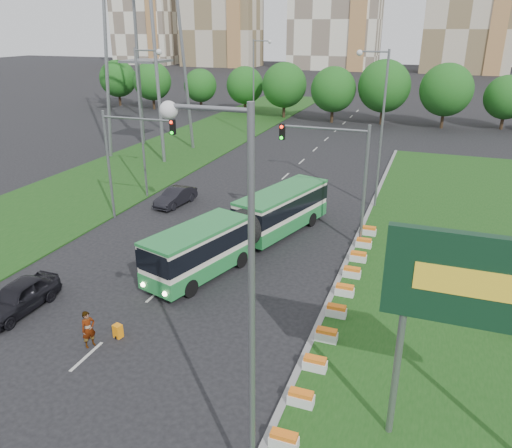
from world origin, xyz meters
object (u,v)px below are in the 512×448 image
at_px(articulated_bus, 245,226).
at_px(car_left_near, 18,297).
at_px(billboard, 486,293).
at_px(car_median, 508,298).
at_px(pedestrian, 88,329).
at_px(shopping_trolley, 118,331).
at_px(traffic_mast_median, 340,165).
at_px(car_left_far, 176,197).
at_px(traffic_mast_left, 126,150).

height_order(articulated_bus, car_left_near, articulated_bus).
xyz_separation_m(billboard, car_left_near, (-20.85, 2.01, -5.37)).
height_order(articulated_bus, car_median, articulated_bus).
xyz_separation_m(car_left_near, pedestrian, (5.28, -1.28, 0.10)).
bearing_deg(pedestrian, shopping_trolley, -13.01).
relative_size(traffic_mast_median, articulated_bus, 0.50).
bearing_deg(traffic_mast_median, articulated_bus, -149.94).
height_order(car_left_near, car_left_far, car_left_near).
relative_size(car_left_far, car_median, 0.97).
relative_size(traffic_mast_median, traffic_mast_left, 1.00).
height_order(car_left_near, pedestrian, pedestrian).
xyz_separation_m(billboard, car_left_far, (-21.19, 19.06, -5.47)).
height_order(billboard, car_median, billboard).
bearing_deg(articulated_bus, traffic_mast_median, 46.58).
xyz_separation_m(car_median, pedestrian, (-18.01, -9.69, 0.11)).
bearing_deg(billboard, articulated_bus, 134.66).
height_order(billboard, car_left_near, billboard).
relative_size(billboard, shopping_trolley, 12.13).
xyz_separation_m(traffic_mast_median, articulated_bus, (-5.31, -3.07, -3.73)).
xyz_separation_m(car_left_near, car_left_far, (-0.34, 17.05, -0.10)).
relative_size(car_left_far, pedestrian, 2.38).
height_order(billboard, shopping_trolley, billboard).
bearing_deg(car_median, traffic_mast_left, -20.13).
bearing_deg(car_median, shopping_trolley, 16.99).
bearing_deg(car_left_near, traffic_mast_median, 46.80).
bearing_deg(shopping_trolley, traffic_mast_median, 76.52).
relative_size(traffic_mast_median, shopping_trolley, 12.13).
bearing_deg(traffic_mast_left, traffic_mast_median, 3.77).
distance_m(car_median, pedestrian, 20.45).
height_order(billboard, pedestrian, billboard).
height_order(car_left_far, car_median, car_median).
bearing_deg(shopping_trolley, traffic_mast_left, 134.26).
bearing_deg(pedestrian, articulated_bus, 12.06).
distance_m(car_left_far, car_median, 25.16).
bearing_deg(pedestrian, car_left_far, 41.98).
distance_m(billboard, car_left_far, 29.02).
distance_m(traffic_mast_median, car_left_far, 14.80).
relative_size(traffic_mast_median, pedestrian, 4.50).
bearing_deg(articulated_bus, car_median, 7.12).
distance_m(articulated_bus, car_left_near, 13.61).
distance_m(traffic_mast_median, shopping_trolley, 16.80).
distance_m(billboard, articulated_bus, 18.74).
distance_m(car_left_near, car_median, 24.76).
xyz_separation_m(billboard, traffic_mast_median, (-7.47, 16.00, -0.81)).
relative_size(car_left_near, shopping_trolley, 7.05).
bearing_deg(shopping_trolley, articulated_bus, 93.51).
height_order(traffic_mast_left, car_left_far, traffic_mast_left).
xyz_separation_m(traffic_mast_median, car_median, (9.91, -5.59, -4.57)).
relative_size(traffic_mast_left, car_left_near, 1.72).
distance_m(car_left_near, shopping_trolley, 6.09).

